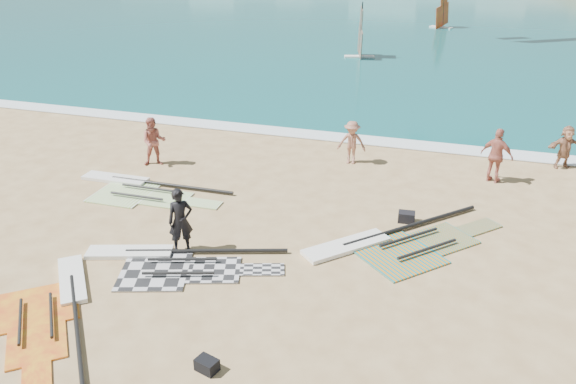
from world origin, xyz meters
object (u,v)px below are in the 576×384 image
(beachgoer_back, at_px, (497,156))
(gear_bag_far, at_px, (207,365))
(person_wetsuit, at_px, (180,221))
(beachgoer_left, at_px, (154,142))
(rig_green, at_px, (137,188))
(rig_orange, at_px, (393,243))
(beachgoer_right, at_px, (565,147))
(rig_grey, at_px, (166,261))
(beachgoer_mid, at_px, (352,143))
(gear_bag_near, at_px, (406,217))
(rig_red, at_px, (55,307))

(beachgoer_back, bearing_deg, gear_bag_far, 87.64)
(person_wetsuit, height_order, beachgoer_left, beachgoer_left)
(rig_green, relative_size, rig_orange, 1.07)
(beachgoer_left, distance_m, beachgoer_right, 15.74)
(person_wetsuit, distance_m, beachgoer_left, 6.96)
(rig_orange, distance_m, beachgoer_back, 6.47)
(gear_bag_far, distance_m, beachgoer_left, 12.01)
(rig_grey, distance_m, beachgoer_mid, 9.47)
(beachgoer_mid, bearing_deg, person_wetsuit, -114.33)
(beachgoer_left, bearing_deg, person_wetsuit, -81.34)
(rig_grey, height_order, rig_orange, rig_orange)
(rig_grey, distance_m, rig_green, 5.31)
(rig_orange, relative_size, beachgoer_left, 2.89)
(rig_orange, relative_size, gear_bag_far, 12.15)
(gear_bag_near, bearing_deg, beachgoer_back, 57.75)
(person_wetsuit, bearing_deg, beachgoer_left, 90.03)
(rig_red, xyz_separation_m, beachgoer_left, (-2.43, 9.05, 0.90))
(rig_green, distance_m, gear_bag_far, 9.80)
(person_wetsuit, bearing_deg, rig_grey, -134.59)
(beachgoer_left, distance_m, beachgoer_mid, 7.64)
(rig_green, relative_size, beachgoer_back, 2.93)
(rig_green, bearing_deg, gear_bag_near, 1.60)
(gear_bag_near, relative_size, beachgoer_right, 0.31)
(rig_grey, xyz_separation_m, beachgoer_right, (11.13, 10.87, 0.78))
(rig_grey, relative_size, beachgoer_left, 3.01)
(rig_grey, relative_size, beachgoer_mid, 3.33)
(gear_bag_near, xyz_separation_m, beachgoer_right, (5.18, 6.42, 0.67))
(beachgoer_back, bearing_deg, rig_green, 43.76)
(rig_orange, height_order, beachgoer_back, beachgoer_back)
(rig_green, bearing_deg, rig_red, -75.15)
(rig_orange, distance_m, beachgoer_left, 10.38)
(rig_green, height_order, beachgoer_back, beachgoer_back)
(rig_green, bearing_deg, beachgoer_back, 20.06)
(beachgoer_mid, bearing_deg, rig_orange, -70.49)
(gear_bag_far, height_order, beachgoer_mid, beachgoer_mid)
(rig_red, relative_size, gear_bag_near, 9.73)
(rig_red, bearing_deg, rig_green, 155.81)
(rig_green, bearing_deg, rig_grey, -50.82)
(gear_bag_far, xyz_separation_m, beachgoer_mid, (0.42, 12.33, 0.72))
(rig_orange, height_order, rig_red, rig_orange)
(rig_green, height_order, person_wetsuit, person_wetsuit)
(rig_grey, relative_size, gear_bag_near, 11.19)
(gear_bag_far, bearing_deg, gear_bag_near, 68.61)
(gear_bag_near, relative_size, beachgoer_back, 0.25)
(beachgoer_mid, bearing_deg, beachgoer_back, -5.67)
(rig_red, bearing_deg, rig_orange, 87.39)
(gear_bag_near, bearing_deg, beachgoer_right, 51.10)
(rig_green, relative_size, rig_red, 1.18)
(gear_bag_near, height_order, beachgoer_back, beachgoer_back)
(rig_grey, distance_m, rig_red, 3.07)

